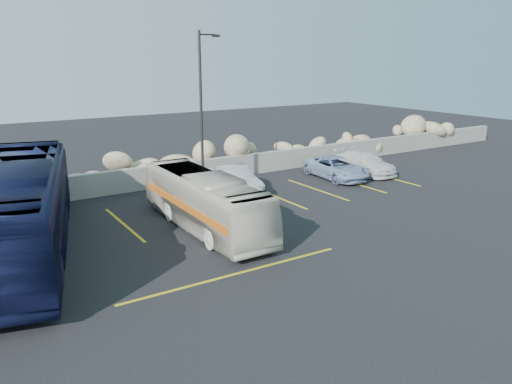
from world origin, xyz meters
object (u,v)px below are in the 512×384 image
car_a (192,188)px  vintage_bus (205,201)px  car_c (365,163)px  car_d (336,168)px  car_b (235,179)px  tour_coach (20,209)px  lamppost (202,109)px

car_a → vintage_bus: bearing=-105.1°
car_c → car_d: bearing=-175.3°
car_b → car_d: bearing=1.8°
tour_coach → car_a: 8.48m
car_a → car_c: (11.34, -0.12, -0.01)m
tour_coach → car_a: bearing=33.9°
tour_coach → car_b: tour_coach is taller
car_c → tour_coach: bearing=-168.5°
lamppost → car_a: size_ratio=2.11×
tour_coach → car_d: (16.95, 2.70, -1.06)m
car_a → car_b: size_ratio=0.91×
car_a → car_b: (2.59, 0.29, 0.04)m
lamppost → vintage_bus: size_ratio=0.96×
car_b → car_c: (8.75, -0.41, -0.05)m
vintage_bus → car_b: bearing=48.0°
lamppost → car_c: lamppost is taller
vintage_bus → car_c: (12.60, 3.74, -0.53)m
vintage_bus → car_c: bearing=17.3°
car_b → car_c: 8.76m
tour_coach → car_c: size_ratio=2.74×
lamppost → car_d: bearing=-8.0°
lamppost → tour_coach: bearing=-157.2°
lamppost → tour_coach: size_ratio=0.67×
vintage_bus → car_a: size_ratio=2.20×
lamppost → car_a: lamppost is taller
car_a → car_d: 9.03m
tour_coach → car_b: 11.01m
vintage_bus → car_a: (1.26, 3.86, -0.52)m
vintage_bus → tour_coach: (-6.66, 0.99, 0.51)m
car_d → lamppost: bearing=177.2°
car_c → lamppost: bearing=177.5°
lamppost → vintage_bus: (-2.40, -4.79, -3.13)m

